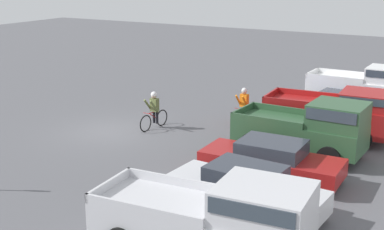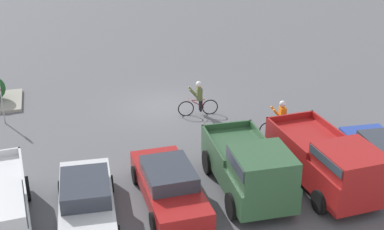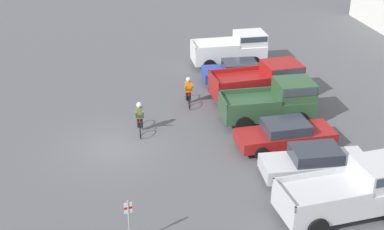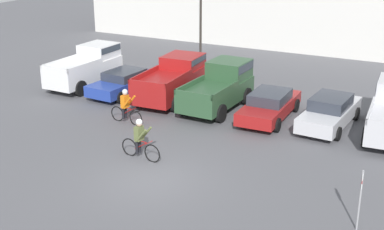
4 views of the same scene
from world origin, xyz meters
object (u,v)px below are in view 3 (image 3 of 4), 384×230
(pickup_truck_1, at_px, (262,81))
(fire_lane_sign, at_px, (129,218))
(sedan_0, at_px, (239,71))
(cyclist_1, at_px, (188,91))
(pickup_truck_3, at_px, (356,188))
(sedan_1, at_px, (285,134))
(cyclist_0, at_px, (140,117))
(pickup_truck_2, at_px, (275,101))
(sedan_2, at_px, (315,163))
(pickup_truck_0, at_px, (234,49))

(pickup_truck_1, xyz_separation_m, fire_lane_sign, (11.36, -8.83, 0.12))
(sedan_0, bearing_deg, pickup_truck_1, 10.28)
(cyclist_1, bearing_deg, pickup_truck_3, 21.52)
(sedan_1, xyz_separation_m, cyclist_0, (-2.98, -6.75, 0.17))
(pickup_truck_2, distance_m, cyclist_0, 7.21)
(sedan_0, height_order, fire_lane_sign, fire_lane_sign)
(sedan_2, height_order, cyclist_1, cyclist_1)
(sedan_0, bearing_deg, cyclist_0, -51.90)
(pickup_truck_1, height_order, pickup_truck_2, pickup_truck_2)
(pickup_truck_0, bearing_deg, sedan_2, -1.09)
(pickup_truck_1, xyz_separation_m, cyclist_0, (2.64, -7.41, -0.25))
(pickup_truck_3, bearing_deg, pickup_truck_2, -177.48)
(pickup_truck_0, height_order, pickup_truck_3, pickup_truck_0)
(pickup_truck_1, bearing_deg, sedan_1, -6.70)
(sedan_0, relative_size, cyclist_0, 2.48)
(sedan_1, bearing_deg, sedan_2, 6.24)
(fire_lane_sign, bearing_deg, sedan_2, 109.14)
(pickup_truck_3, bearing_deg, sedan_2, -169.38)
(sedan_0, distance_m, sedan_1, 8.40)
(sedan_2, bearing_deg, pickup_truck_2, 178.46)
(pickup_truck_3, relative_size, cyclist_0, 2.90)
(pickup_truck_3, xyz_separation_m, cyclist_0, (-8.55, -7.57, -0.27))
(pickup_truck_1, relative_size, pickup_truck_2, 1.08)
(pickup_truck_3, xyz_separation_m, cyclist_1, (-11.32, -4.47, -0.29))
(sedan_0, xyz_separation_m, pickup_truck_2, (5.61, 0.30, 0.48))
(pickup_truck_0, relative_size, cyclist_0, 2.58)
(pickup_truck_1, relative_size, sedan_2, 1.10)
(pickup_truck_2, bearing_deg, pickup_truck_1, 175.89)
(pickup_truck_0, xyz_separation_m, pickup_truck_1, (5.57, 0.09, -0.05))
(sedan_0, relative_size, cyclist_1, 2.54)
(cyclist_1, bearing_deg, sedan_0, 124.82)
(sedan_0, relative_size, pickup_truck_2, 0.96)
(sedan_0, bearing_deg, sedan_2, 0.77)
(pickup_truck_0, relative_size, sedan_0, 1.04)
(pickup_truck_1, distance_m, pickup_truck_2, 2.84)
(sedan_2, distance_m, fire_lane_sign, 8.98)
(sedan_2, xyz_separation_m, fire_lane_sign, (2.94, -8.47, 0.50))
(pickup_truck_1, distance_m, cyclist_0, 7.87)
(cyclist_0, xyz_separation_m, fire_lane_sign, (8.73, -1.42, 0.37))
(sedan_0, distance_m, pickup_truck_1, 2.86)
(pickup_truck_0, height_order, pickup_truck_2, pickup_truck_2)
(pickup_truck_0, bearing_deg, pickup_truck_3, 0.86)
(pickup_truck_0, distance_m, sedan_1, 11.22)
(sedan_1, relative_size, pickup_truck_3, 0.87)
(sedan_1, bearing_deg, pickup_truck_3, 8.43)
(sedan_2, bearing_deg, fire_lane_sign, -70.86)
(pickup_truck_2, bearing_deg, sedan_0, -176.94)
(sedan_0, distance_m, fire_lane_sign, 16.42)
(pickup_truck_1, bearing_deg, cyclist_1, -91.85)
(pickup_truck_0, relative_size, pickup_truck_3, 0.89)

